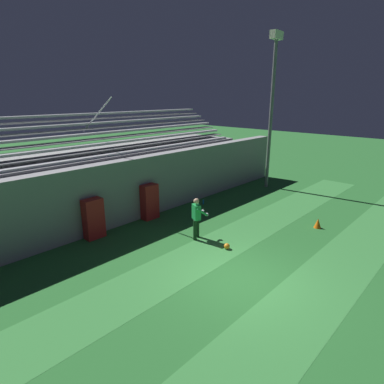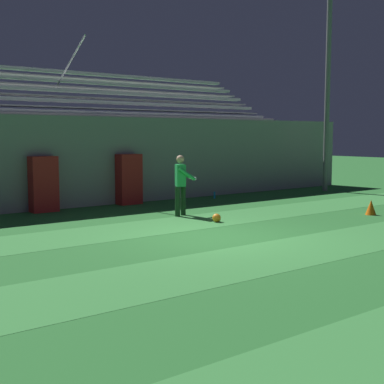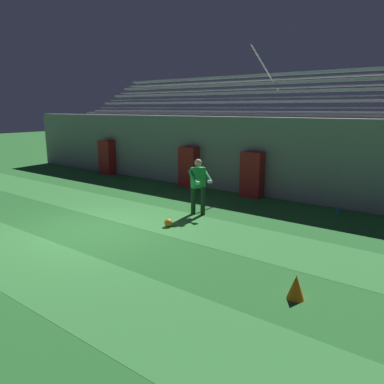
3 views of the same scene
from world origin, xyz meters
name	(u,v)px [view 1 (image 1 of 3)]	position (x,y,z in m)	size (l,w,h in m)	color
ground_plane	(239,279)	(0.00, 0.00, 0.00)	(80.00, 80.00, 0.00)	#286B2D
turf_stripe_mid	(302,307)	(0.00, -2.06, 0.00)	(28.00, 1.97, 0.01)	#38843D
turf_stripe_far	(194,258)	(0.00, 1.88, 0.00)	(28.00, 1.97, 0.01)	#38843D
back_wall	(115,194)	(0.00, 6.50, 1.40)	(24.00, 0.60, 2.80)	gray
padding_pillar_gate_left	(94,219)	(-1.43, 5.95, 0.81)	(0.77, 0.44, 1.61)	#B21E1E
padding_pillar_gate_right	(150,202)	(1.43, 5.95, 0.81)	(0.77, 0.44, 1.61)	#B21E1E
bleacher_stand	(87,182)	(0.00, 8.84, 1.50)	(18.00, 4.05, 5.43)	gray
floodlight_pole	(272,94)	(9.81, 4.82, 5.51)	(0.90, 0.36, 8.82)	slate
goalkeeper	(197,216)	(1.28, 2.93, 0.95)	(0.70, 0.72, 1.67)	#143319
soccer_ball	(227,246)	(1.36, 1.49, 0.11)	(0.22, 0.22, 0.22)	orange
traffic_cone	(318,223)	(5.60, -0.16, 0.21)	(0.30, 0.30, 0.42)	orange
water_bottle	(203,202)	(4.61, 5.47, 0.12)	(0.07, 0.07, 0.24)	#1E8CD8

